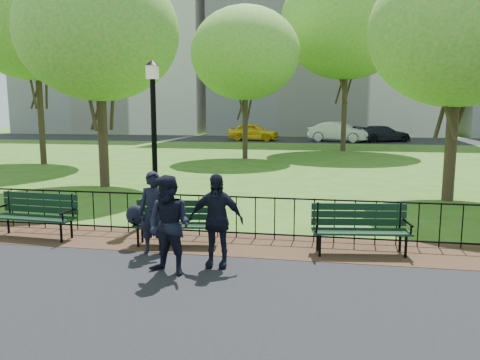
% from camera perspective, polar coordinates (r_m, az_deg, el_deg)
% --- Properties ---
extents(ground, '(120.00, 120.00, 0.00)m').
position_cam_1_polar(ground, '(8.14, -7.37, -10.58)').
color(ground, '#325817').
extents(dirt_strip, '(60.00, 1.60, 0.01)m').
position_cam_1_polar(dirt_strip, '(9.51, -4.60, -7.62)').
color(dirt_strip, '#331F14').
rests_on(dirt_strip, ground).
extents(far_street, '(70.00, 9.00, 0.01)m').
position_cam_1_polar(far_street, '(42.47, 7.17, 4.92)').
color(far_street, black).
rests_on(far_street, ground).
extents(iron_fence, '(24.06, 0.06, 1.00)m').
position_cam_1_polar(iron_fence, '(9.86, -3.89, -4.12)').
color(iron_fence, black).
rests_on(iron_fence, ground).
extents(apartment_west, '(22.00, 15.00, 26.00)m').
position_cam_1_polar(apartment_west, '(61.33, -13.91, 18.03)').
color(apartment_west, beige).
rests_on(apartment_west, ground).
extents(park_bench_main, '(1.82, 0.74, 0.95)m').
position_cam_1_polar(park_bench_main, '(9.34, -9.63, -4.43)').
color(park_bench_main, black).
rests_on(park_bench_main, ground).
extents(park_bench_left_a, '(1.80, 0.65, 1.01)m').
position_cam_1_polar(park_bench_left_a, '(10.68, -23.61, -3.42)').
color(park_bench_left_a, black).
rests_on(park_bench_left_a, ground).
extents(park_bench_right_a, '(1.83, 0.78, 1.01)m').
position_cam_1_polar(park_bench_right_a, '(8.98, 14.43, -5.14)').
color(park_bench_right_a, black).
rests_on(park_bench_right_a, ground).
extents(lamppost, '(0.34, 0.34, 3.80)m').
position_cam_1_polar(lamppost, '(11.31, -10.44, 5.44)').
color(lamppost, black).
rests_on(lamppost, ground).
extents(tree_near_w, '(5.40, 5.40, 7.52)m').
position_cam_1_polar(tree_near_w, '(17.05, -16.89, 16.84)').
color(tree_near_w, '#2D2116').
rests_on(tree_near_w, ground).
extents(tree_near_e, '(5.01, 5.01, 6.98)m').
position_cam_1_polar(tree_near_e, '(15.09, 25.09, 16.10)').
color(tree_near_e, '#2D2116').
rests_on(tree_near_e, ground).
extents(tree_mid_w, '(7.42, 7.42, 10.34)m').
position_cam_1_polar(tree_mid_w, '(25.37, -23.77, 18.14)').
color(tree_mid_w, '#2D2116').
rests_on(tree_mid_w, ground).
extents(tree_far_c, '(5.80, 5.80, 8.09)m').
position_cam_1_polar(tree_far_c, '(25.73, 0.64, 15.16)').
color(tree_far_c, '#2D2116').
rests_on(tree_far_c, ground).
extents(tree_far_e, '(8.36, 8.36, 11.66)m').
position_cam_1_polar(tree_far_e, '(31.51, 12.93, 18.29)').
color(tree_far_e, '#2D2116').
rests_on(tree_far_e, ground).
extents(person_left, '(0.61, 0.44, 1.54)m').
position_cam_1_polar(person_left, '(8.79, -10.48, -3.92)').
color(person_left, black).
rests_on(person_left, asphalt_path).
extents(person_mid, '(0.87, 0.62, 1.62)m').
position_cam_1_polar(person_mid, '(7.63, -8.63, -5.48)').
color(person_mid, black).
rests_on(person_mid, asphalt_path).
extents(person_right, '(0.94, 0.40, 1.60)m').
position_cam_1_polar(person_right, '(7.93, -2.95, -4.93)').
color(person_right, black).
rests_on(person_right, asphalt_path).
extents(taxi, '(4.62, 2.42, 1.50)m').
position_cam_1_polar(taxi, '(40.70, 1.66, 5.89)').
color(taxi, yellow).
rests_on(taxi, far_street).
extents(sedan_silver, '(5.29, 3.22, 1.65)m').
position_cam_1_polar(sedan_silver, '(39.97, 11.97, 5.76)').
color(sedan_silver, '#B0B3B8').
rests_on(sedan_silver, far_street).
extents(sedan_dark, '(4.99, 3.42, 1.34)m').
position_cam_1_polar(sedan_dark, '(40.65, 17.02, 5.41)').
color(sedan_dark, black).
rests_on(sedan_dark, far_street).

